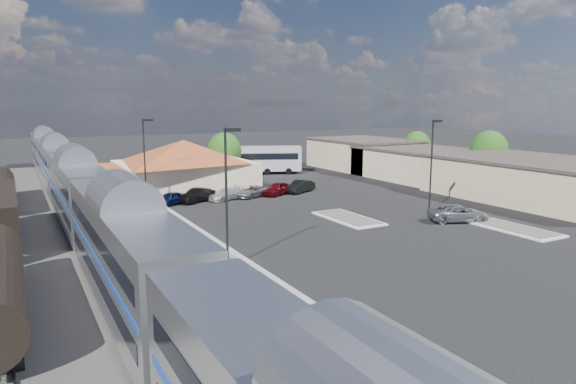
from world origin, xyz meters
name	(u,v)px	position (x,y,z in m)	size (l,w,h in m)	color
ground	(323,229)	(0.00, 0.00, 0.00)	(280.00, 280.00, 0.00)	black
railbed	(43,237)	(-21.00, 8.00, 0.06)	(16.00, 100.00, 0.12)	#4C4944
platform	(163,229)	(-12.00, 6.00, 0.09)	(5.50, 92.00, 0.18)	gray
passenger_train	(77,193)	(-18.00, 11.00, 2.87)	(3.00, 104.00, 5.55)	silver
station_depot	(184,166)	(-4.56, 24.00, 3.13)	(18.35, 12.24, 6.20)	beige
buildings_east	(443,166)	(28.00, 14.28, 2.27)	(14.40, 51.40, 4.80)	#C6B28C
traffic_island_south	(348,218)	(4.00, 2.00, 0.10)	(3.30, 7.50, 0.21)	silver
traffic_island_north	(515,229)	(14.00, -8.00, 0.10)	(3.30, 7.50, 0.21)	silver
lamp_plat_s	(228,186)	(-10.90, -6.00, 5.34)	(1.08, 0.25, 9.00)	black
lamp_plat_n	(145,156)	(-10.90, 16.00, 5.34)	(1.08, 0.25, 9.00)	black
lamp_lot	(432,159)	(12.10, 0.00, 5.34)	(1.08, 0.25, 9.00)	black
tree_east_b	(489,151)	(34.00, 12.00, 4.22)	(4.94, 4.94, 6.96)	#382314
tree_east_c	(417,146)	(34.00, 26.00, 3.76)	(4.41, 4.41, 6.21)	#382314
tree_depot	(224,151)	(3.00, 30.00, 4.02)	(4.71, 4.71, 6.63)	#382314
suv	(459,213)	(12.19, -3.49, 0.74)	(2.45, 5.32, 1.48)	#A7A9AF
coach_bus	(258,158)	(10.02, 34.05, 2.36)	(12.86, 7.56, 4.11)	white
person_a	(242,282)	(-12.43, -11.65, 1.09)	(0.66, 0.44, 1.82)	#A7C63E
person_b	(148,219)	(-13.22, 5.82, 1.12)	(0.92, 0.71, 1.88)	silver
parked_car_a	(170,199)	(-8.50, 16.31, 0.68)	(1.61, 4.00, 1.36)	#0E1A46
parked_car_b	(197,195)	(-5.48, 16.61, 0.74)	(1.56, 4.49, 1.48)	black
parked_car_c	(226,194)	(-2.28, 16.31, 0.64)	(1.80, 4.42, 1.28)	silver
parked_car_d	(251,191)	(0.92, 16.61, 0.64)	(2.11, 4.58, 1.27)	gray
parked_car_e	(278,189)	(4.12, 16.31, 0.74)	(1.75, 4.35, 1.48)	maroon
parked_car_f	(300,186)	(7.32, 16.61, 0.73)	(1.55, 4.45, 1.47)	black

